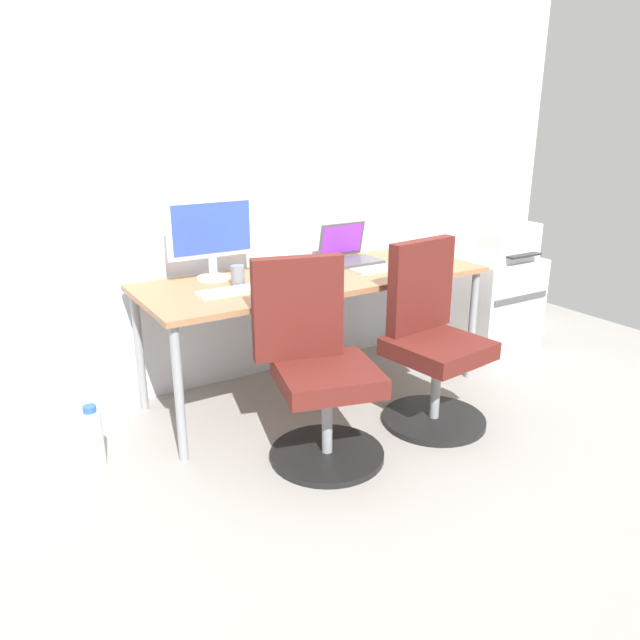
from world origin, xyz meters
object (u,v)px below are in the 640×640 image
(office_chair_left, at_px, (317,371))
(open_laptop, at_px, (349,252))
(office_chair_right, at_px, (431,343))
(water_bottle_on_floor, at_px, (93,438))
(printer, at_px, (501,241))
(side_cabinet, at_px, (495,304))
(desktop_monitor, at_px, (211,233))
(coffee_mug, at_px, (422,263))

(office_chair_left, bearing_deg, open_laptop, 48.12)
(office_chair_left, bearing_deg, office_chair_right, 0.14)
(water_bottle_on_floor, bearing_deg, office_chair_right, -14.56)
(office_chair_right, height_order, printer, office_chair_right)
(printer, xyz_separation_m, open_laptop, (-1.06, 0.23, 0.00))
(water_bottle_on_floor, relative_size, open_laptop, 1.00)
(office_chair_right, relative_size, side_cabinet, 1.48)
(side_cabinet, bearing_deg, printer, -90.00)
(office_chair_left, distance_m, open_laptop, 1.10)
(printer, height_order, desktop_monitor, desktop_monitor)
(office_chair_right, distance_m, side_cabinet, 1.20)
(desktop_monitor, height_order, coffee_mug, desktop_monitor)
(desktop_monitor, xyz_separation_m, coffee_mug, (1.08, -0.45, -0.20))
(side_cabinet, bearing_deg, desktop_monitor, 172.30)
(water_bottle_on_floor, distance_m, coffee_mug, 1.95)
(office_chair_right, relative_size, open_laptop, 3.03)
(printer, bearing_deg, open_laptop, 167.90)
(water_bottle_on_floor, bearing_deg, side_cabinet, 2.78)
(water_bottle_on_floor, xyz_separation_m, coffee_mug, (1.85, -0.06, 0.60))
(office_chair_right, xyz_separation_m, water_bottle_on_floor, (-1.62, 0.42, -0.28))
(office_chair_right, xyz_separation_m, coffee_mug, (0.23, 0.37, 0.32))
(office_chair_left, xyz_separation_m, desktop_monitor, (-0.16, 0.81, 0.53))
(water_bottle_on_floor, bearing_deg, desktop_monitor, 26.64)
(water_bottle_on_floor, bearing_deg, office_chair_left, -24.41)
(side_cabinet, bearing_deg, open_laptop, 167.94)
(printer, bearing_deg, desktop_monitor, 172.27)
(office_chair_right, relative_size, water_bottle_on_floor, 3.03)
(coffee_mug, bearing_deg, desktop_monitor, 157.55)
(printer, height_order, coffee_mug, printer)
(water_bottle_on_floor, bearing_deg, printer, 2.76)
(side_cabinet, relative_size, open_laptop, 2.04)
(printer, bearing_deg, office_chair_left, -162.52)
(open_laptop, xyz_separation_m, coffee_mug, (0.22, -0.41, -0.01))
(open_laptop, bearing_deg, side_cabinet, -12.06)
(side_cabinet, relative_size, desktop_monitor, 1.32)
(water_bottle_on_floor, xyz_separation_m, open_laptop, (1.63, 0.36, 0.61))
(side_cabinet, height_order, open_laptop, open_laptop)
(office_chair_left, distance_m, printer, 1.87)
(open_laptop, bearing_deg, water_bottle_on_floor, -167.68)
(printer, bearing_deg, coffee_mug, -167.46)
(office_chair_left, distance_m, side_cabinet, 1.84)
(water_bottle_on_floor, relative_size, coffee_mug, 3.37)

